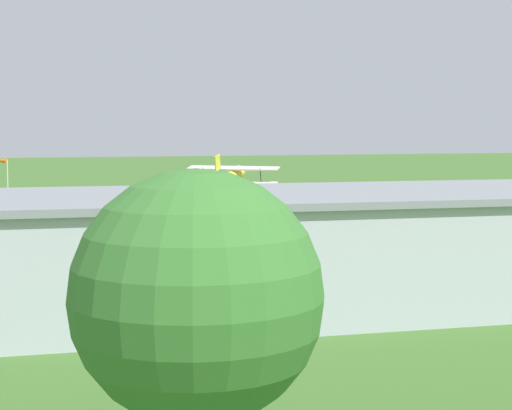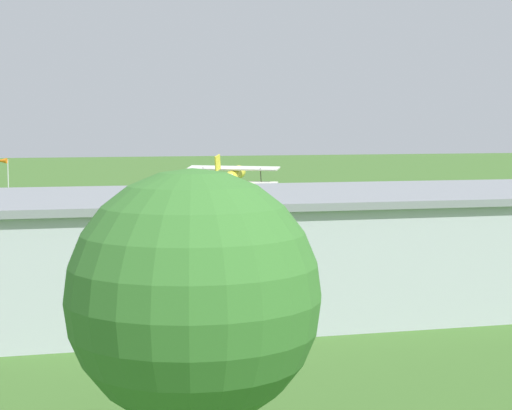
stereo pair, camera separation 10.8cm
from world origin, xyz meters
The scene contains 6 objects.
ground_plane centered at (0.00, 0.00, 0.00)m, with size 400.00×400.00×0.00m, color #3D6628.
hangar centered at (-2.29, 38.27, 3.02)m, with size 39.45×15.85×6.03m.
biplane centered at (-3.90, 6.11, 4.77)m, with size 8.08×7.51×4.12m.
person_at_fence_line centered at (-22.08, 22.66, 0.89)m, with size 0.50×0.50×1.77m.
tree_behind_hangar_right centered at (11.81, 58.98, 5.08)m, with size 6.47×6.47×8.32m.
windsock centered at (15.17, -19.36, 5.29)m, with size 1.48×1.09×6.01m.
Camera 2 is at (16.66, 79.68, 9.31)m, focal length 59.99 mm.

